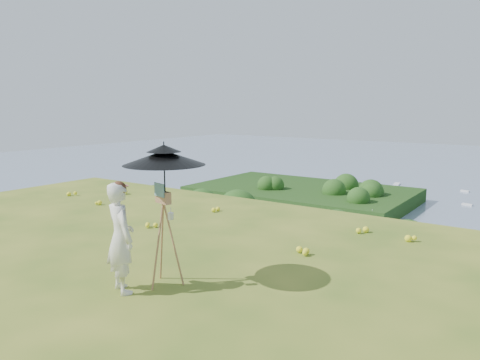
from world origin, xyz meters
The scene contains 8 objects.
ground centered at (0.00, 0.00, 0.00)m, with size 14.00×14.00×0.00m, color #44661D.
peninsula centered at (-75.00, 155.00, -29.00)m, with size 90.00×60.00×12.00m, color black, non-canonical shape.
slope_trees centered at (0.00, 35.00, -15.00)m, with size 110.00×50.00×6.00m, color #224514, non-canonical shape.
wildflowers centered at (0.00, 0.25, 0.06)m, with size 10.00×10.50×0.12m, color yellow, non-canonical shape.
painter centered at (1.81, 0.60, 0.77)m, with size 0.56×0.37×1.55m, color silver.
field_easel centered at (2.13, 1.12, 0.75)m, with size 0.57×0.57×1.49m, color olive, non-canonical shape.
sun_umbrella centered at (2.14, 1.15, 1.65)m, with size 1.16×1.16×0.84m, color black, non-canonical shape.
painter_cap centered at (1.81, 0.60, 1.50)m, with size 0.20×0.24×0.10m, color #D17373, non-canonical shape.
Camera 1 is at (6.71, -3.54, 2.58)m, focal length 35.00 mm.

